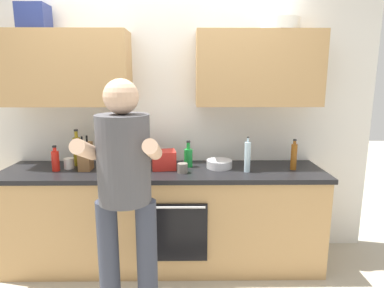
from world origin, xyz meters
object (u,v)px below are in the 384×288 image
person_standing (125,187)px  cup_stoneware (183,168)px  cup_coffee (69,163)px  mixing_bowl (219,164)px  grocery_bag_crisps (164,160)px  cup_ceramic (138,168)px  bottle_soda (188,157)px  bottle_water (247,157)px  bottle_syrup (294,156)px  bottle_oil (77,151)px  bottle_hotsauce (55,160)px  knife_block (85,156)px  grocery_bag_rice (129,154)px

person_standing → cup_stoneware: bearing=61.4°
cup_coffee → mixing_bowl: bearing=0.4°
mixing_bowl → grocery_bag_crisps: 0.50m
cup_ceramic → cup_stoneware: bearing=4.9°
bottle_soda → bottle_water: bottle_water is taller
bottle_syrup → bottle_oil: (-1.95, 0.16, 0.02)m
cup_ceramic → mixing_bowl: cup_ceramic is taller
bottle_syrup → cup_coffee: (-2.00, 0.05, -0.07)m
person_standing → bottle_water: size_ratio=5.49×
bottle_hotsauce → mixing_bowl: (1.43, 0.08, -0.06)m
person_standing → cup_coffee: size_ratio=17.90×
bottle_oil → cup_ceramic: 0.68m
bottle_soda → knife_block: (-0.90, -0.10, 0.03)m
bottle_oil → bottle_water: (1.53, -0.23, -0.01)m
person_standing → bottle_hotsauce: size_ratio=7.55×
bottle_oil → mixing_bowl: size_ratio=1.46×
cup_stoneware → grocery_bag_crisps: size_ratio=0.42×
person_standing → cup_stoneware: size_ratio=19.31×
bottle_syrup → bottle_soda: (-0.93, 0.10, -0.03)m
bottle_soda → grocery_bag_crisps: (-0.22, -0.06, -0.01)m
mixing_bowl → bottle_water: bearing=-30.3°
person_standing → mixing_bowl: 1.08m
grocery_bag_rice → cup_stoneware: bearing=-21.9°
bottle_soda → cup_stoneware: bearing=-103.7°
bottle_water → grocery_bag_crisps: bottle_water is taller
bottle_water → cup_coffee: size_ratio=3.26×
knife_block → bottle_hotsauce: bearing=-173.9°
cup_ceramic → knife_block: 0.51m
person_standing → bottle_soda: bearing=64.6°
knife_block → bottle_oil: bearing=128.3°
bottle_oil → cup_coffee: size_ratio=3.56×
cup_stoneware → grocery_bag_crisps: grocery_bag_crisps is taller
bottle_water → mixing_bowl: 0.28m
person_standing → cup_ceramic: person_standing is taller
bottle_hotsauce → cup_stoneware: bottle_hotsauce is taller
cup_stoneware → grocery_bag_crisps: (-0.17, 0.14, 0.04)m
cup_coffee → mixing_bowl: cup_coffee is taller
bottle_soda → bottle_oil: bearing=176.9°
bottle_hotsauce → knife_block: knife_block is taller
person_standing → bottle_syrup: bearing=29.6°
mixing_bowl → grocery_bag_rice: size_ratio=0.98×
bottle_water → cup_coffee: 1.58m
bottle_soda → cup_stoneware: 0.21m
grocery_bag_crisps → bottle_water: bearing=-8.6°
bottle_hotsauce → knife_block: 0.26m
bottle_syrup → cup_stoneware: size_ratio=3.11×
cup_stoneware → mixing_bowl: cup_stoneware is taller
bottle_syrup → cup_ceramic: size_ratio=2.64×
bottle_syrup → cup_coffee: 2.00m
bottle_syrup → bottle_soda: bearing=173.7°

